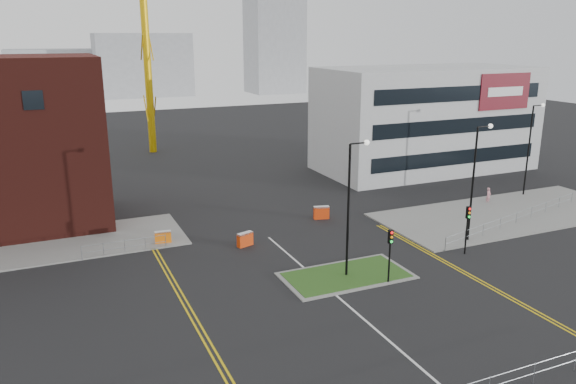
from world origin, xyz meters
name	(u,v)px	position (x,y,z in m)	size (l,w,h in m)	color
ground	(388,340)	(0.00, 0.00, 0.00)	(200.00, 200.00, 0.00)	black
pavement_right	(507,213)	(22.00, 14.00, 0.06)	(24.00, 10.00, 0.12)	slate
island_kerb	(346,276)	(2.00, 8.00, 0.04)	(8.60, 4.60, 0.08)	slate
grass_island	(346,275)	(2.00, 8.00, 0.06)	(8.00, 4.00, 0.12)	#274717
office_block	(425,119)	(26.01, 31.97, 6.00)	(25.00, 12.20, 12.00)	#B1B4B6
streetlamp_island	(352,198)	(2.22, 8.00, 5.41)	(1.46, 0.36, 9.18)	black
streetlamp_right_near	(476,174)	(14.22, 10.00, 5.41)	(1.46, 0.36, 9.18)	black
streetlamp_right_far	(531,142)	(28.22, 18.00, 5.41)	(1.46, 0.36, 9.18)	black
traffic_light_island	(390,246)	(4.00, 5.98, 2.57)	(0.28, 0.33, 3.65)	black
traffic_light_right	(468,221)	(12.00, 7.98, 2.57)	(0.28, 0.33, 3.65)	black
railing_left	(125,245)	(-11.00, 18.00, 0.74)	(6.05, 0.05, 1.10)	gray
railing_right	(517,216)	(20.50, 11.50, 0.78)	(19.05, 5.05, 1.10)	gray
centre_line	(368,323)	(0.00, 2.00, 0.01)	(0.15, 30.00, 0.01)	silver
yellow_left_a	(177,293)	(-9.00, 10.00, 0.01)	(0.12, 24.00, 0.01)	gold
yellow_left_b	(182,292)	(-8.70, 10.00, 0.01)	(0.12, 24.00, 0.01)	gold
yellow_right_a	(455,269)	(9.50, 6.00, 0.01)	(0.12, 20.00, 0.01)	gold
yellow_right_b	(459,268)	(9.80, 6.00, 0.01)	(0.12, 20.00, 0.01)	gold
skyline_b	(143,65)	(10.00, 130.00, 8.00)	(24.00, 12.00, 16.00)	gray
skyline_c	(274,41)	(45.00, 125.00, 14.00)	(14.00, 12.00, 28.00)	gray
skyline_d	(68,72)	(-8.00, 140.00, 6.00)	(30.00, 12.00, 12.00)	gray
pedestrian	(488,196)	(22.66, 17.19, 0.79)	(0.58, 0.38, 1.59)	#CF868F
barrier_left	(163,237)	(-8.00, 18.97, 0.56)	(1.27, 0.56, 1.04)	orange
barrier_mid	(245,239)	(-2.35, 16.00, 0.59)	(1.35, 0.81, 1.08)	red
barrier_right	(321,212)	(6.00, 19.56, 0.62)	(1.42, 0.76, 1.14)	red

